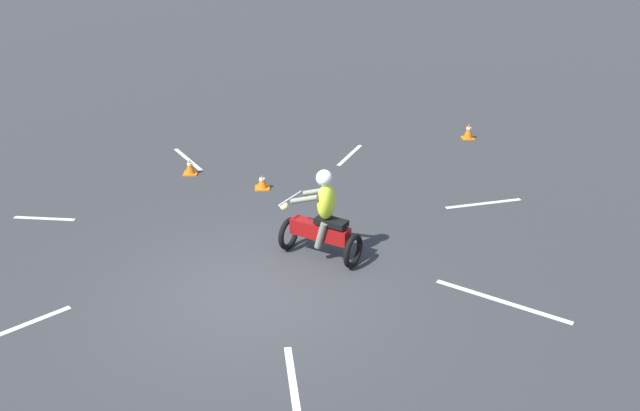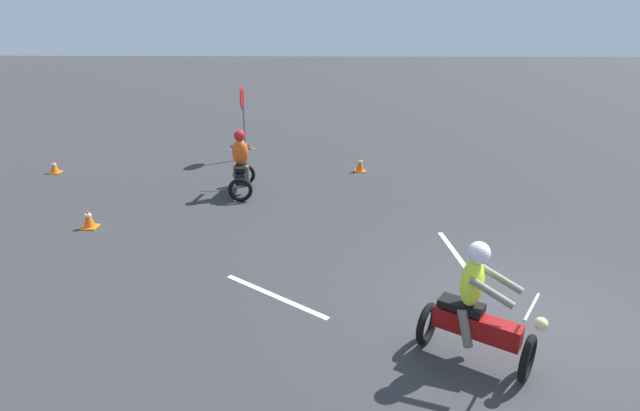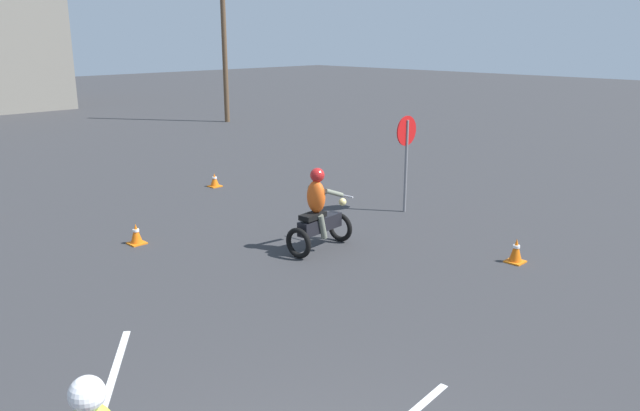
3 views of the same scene
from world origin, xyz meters
The scene contains 9 objects.
ground_plane centered at (0.00, 0.00, 0.00)m, with size 120.00×120.00×0.00m, color #333335.
motorcycle_rider_foreground centered at (-1.08, 1.15, 0.73)m, with size 1.26×1.50×1.66m.
motorcycle_rider_background centered at (5.50, 5.30, 0.73)m, with size 1.54×0.78×1.66m.
stop_sign centered at (8.90, 5.80, 1.63)m, with size 0.70×0.08×2.30m.
traffic_cone_near_right centered at (7.18, 11.11, 0.18)m, with size 0.32×0.32×0.38m.
traffic_cone_mid_center centered at (7.59, 2.20, 0.22)m, with size 0.32×0.32×0.46m.
traffic_cone_far_center centered at (3.13, 8.17, 0.21)m, with size 0.32×0.32×0.43m.
lane_stripe_e centered at (2.27, 0.64, 0.00)m, with size 0.10×1.64×0.01m, color silver.
lane_stripe_ne centered at (0.43, 3.89, 0.00)m, with size 0.10×2.16×0.01m, color silver.
Camera 2 is at (-6.57, 2.95, 4.14)m, focal length 28.00 mm.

